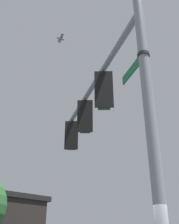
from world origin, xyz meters
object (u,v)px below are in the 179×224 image
at_px(traffic_light_mid_inner, 85,118).
at_px(street_name_sign, 137,64).
at_px(bird_flying, 61,39).
at_px(traffic_light_mid_outer, 72,137).
at_px(traffic_light_nearest_pole, 104,92).

relative_size(traffic_light_mid_inner, street_name_sign, 1.16).
bearing_deg(bird_flying, traffic_light_mid_outer, 86.93).
distance_m(traffic_light_nearest_pole, bird_flying, 2.72).
distance_m(traffic_light_mid_outer, street_name_sign, 5.81).
relative_size(traffic_light_nearest_pole, traffic_light_mid_inner, 1.00).
bearing_deg(bird_flying, traffic_light_mid_inner, 61.88).
bearing_deg(street_name_sign, traffic_light_nearest_pole, 109.40).
xyz_separation_m(traffic_light_mid_inner, street_name_sign, (1.31, -3.71, -0.46)).
relative_size(traffic_light_nearest_pole, street_name_sign, 1.16).
bearing_deg(traffic_light_nearest_pole, bird_flying, 169.63).
bearing_deg(traffic_light_mid_outer, traffic_light_mid_inner, -70.41).
xyz_separation_m(traffic_light_mid_outer, street_name_sign, (1.93, -5.46, -0.46)).
distance_m(traffic_light_mid_inner, bird_flying, 2.86).
xyz_separation_m(traffic_light_nearest_pole, traffic_light_mid_inner, (-0.62, 1.74, 0.00)).
height_order(street_name_sign, bird_flying, bird_flying).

